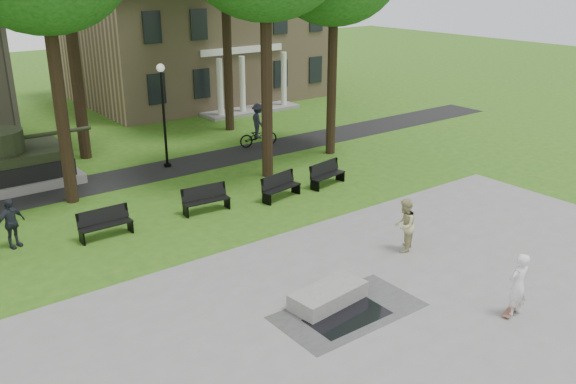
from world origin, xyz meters
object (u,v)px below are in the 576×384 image
Objects in this scene: cyclist at (258,129)px; park_bench_0 at (105,222)px; friend_watching at (404,225)px; skateboarder at (518,285)px; concrete_block at (328,296)px.

cyclist reaches higher than park_bench_0.
friend_watching reaches higher than park_bench_0.
friend_watching is (0.55, 4.48, -0.00)m from skateboarder.
friend_watching reaches higher than concrete_block.
park_bench_0 is at bearing -74.87° from friend_watching.
cyclist is (3.80, 17.56, 0.00)m from skateboarder.
concrete_block is at bearing -67.93° from park_bench_0.
friend_watching is 10.04m from park_bench_0.
skateboarder reaches higher than concrete_block.
concrete_block is at bearing 164.51° from cyclist.
skateboarder is at bearing -43.93° from concrete_block.
cyclist reaches higher than skateboarder.
cyclist is (3.25, 13.08, 0.00)m from friend_watching.
skateboarder reaches higher than park_bench_0.
concrete_block is at bearing -41.70° from skateboarder.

